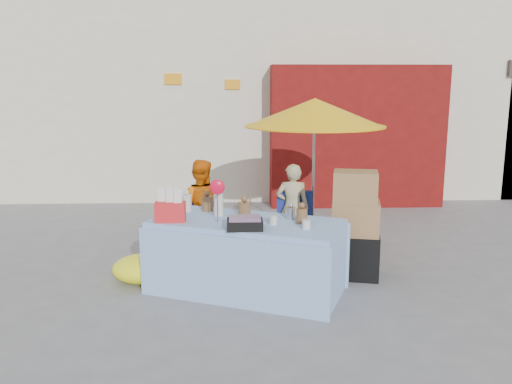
{
  "coord_description": "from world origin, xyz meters",
  "views": [
    {
      "loc": [
        -0.08,
        -5.79,
        2.31
      ],
      "look_at": [
        0.18,
        0.6,
        1.0
      ],
      "focal_mm": 38.0,
      "sensor_mm": 36.0,
      "label": 1
    }
  ],
  "objects_px": {
    "vendor_orange": "(200,207)",
    "market_table": "(246,255)",
    "chair_right": "(293,237)",
    "box_stack": "(355,229)",
    "chair_left": "(200,238)",
    "vendor_beige": "(292,208)",
    "umbrella": "(315,113)"
  },
  "relations": [
    {
      "from": "box_stack",
      "to": "vendor_beige",
      "type": "bearing_deg",
      "value": 123.39
    },
    {
      "from": "chair_right",
      "to": "market_table",
      "type": "bearing_deg",
      "value": -109.12
    },
    {
      "from": "umbrella",
      "to": "vendor_orange",
      "type": "bearing_deg",
      "value": -174.47
    },
    {
      "from": "chair_right",
      "to": "box_stack",
      "type": "distance_m",
      "value": 1.11
    },
    {
      "from": "vendor_beige",
      "to": "box_stack",
      "type": "distance_m",
      "value": 1.17
    },
    {
      "from": "chair_right",
      "to": "vendor_beige",
      "type": "relative_size",
      "value": 0.69
    },
    {
      "from": "vendor_orange",
      "to": "chair_left",
      "type": "bearing_deg",
      "value": 99.92
    },
    {
      "from": "vendor_orange",
      "to": "market_table",
      "type": "bearing_deg",
      "value": 121.64
    },
    {
      "from": "vendor_beige",
      "to": "umbrella",
      "type": "xyz_separation_m",
      "value": [
        0.3,
        0.15,
        1.28
      ]
    },
    {
      "from": "umbrella",
      "to": "chair_left",
      "type": "bearing_deg",
      "value": -169.59
    },
    {
      "from": "chair_left",
      "to": "umbrella",
      "type": "distance_m",
      "value": 2.27
    },
    {
      "from": "market_table",
      "to": "chair_right",
      "type": "distance_m",
      "value": 1.43
    },
    {
      "from": "chair_left",
      "to": "vendor_beige",
      "type": "xyz_separation_m",
      "value": [
        1.25,
        0.13,
        0.36
      ]
    },
    {
      "from": "vendor_beige",
      "to": "chair_right",
      "type": "bearing_deg",
      "value": 99.92
    },
    {
      "from": "market_table",
      "to": "chair_right",
      "type": "height_order",
      "value": "market_table"
    },
    {
      "from": "chair_left",
      "to": "umbrella",
      "type": "xyz_separation_m",
      "value": [
        1.55,
        0.28,
        1.64
      ]
    },
    {
      "from": "chair_left",
      "to": "vendor_orange",
      "type": "distance_m",
      "value": 0.41
    },
    {
      "from": "box_stack",
      "to": "umbrella",
      "type": "bearing_deg",
      "value": 106.94
    },
    {
      "from": "vendor_beige",
      "to": "umbrella",
      "type": "relative_size",
      "value": 0.59
    },
    {
      "from": "vendor_beige",
      "to": "umbrella",
      "type": "bearing_deg",
      "value": -144.56
    },
    {
      "from": "chair_left",
      "to": "umbrella",
      "type": "relative_size",
      "value": 0.41
    },
    {
      "from": "box_stack",
      "to": "market_table",
      "type": "bearing_deg",
      "value": -162.33
    },
    {
      "from": "umbrella",
      "to": "market_table",
      "type": "bearing_deg",
      "value": -122.07
    },
    {
      "from": "vendor_beige",
      "to": "box_stack",
      "type": "height_order",
      "value": "box_stack"
    },
    {
      "from": "chair_right",
      "to": "umbrella",
      "type": "relative_size",
      "value": 0.41
    },
    {
      "from": "chair_right",
      "to": "box_stack",
      "type": "relative_size",
      "value": 0.66
    },
    {
      "from": "chair_right",
      "to": "box_stack",
      "type": "xyz_separation_m",
      "value": [
        0.64,
        -0.84,
        0.34
      ]
    },
    {
      "from": "chair_right",
      "to": "box_stack",
      "type": "bearing_deg",
      "value": -43.83
    },
    {
      "from": "chair_right",
      "to": "umbrella",
      "type": "distance_m",
      "value": 1.69
    },
    {
      "from": "box_stack",
      "to": "chair_right",
      "type": "bearing_deg",
      "value": 127.29
    },
    {
      "from": "market_table",
      "to": "box_stack",
      "type": "height_order",
      "value": "box_stack"
    },
    {
      "from": "chair_left",
      "to": "box_stack",
      "type": "height_order",
      "value": "box_stack"
    }
  ]
}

